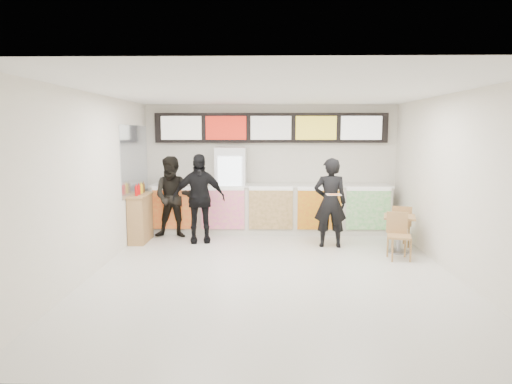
{
  "coord_description": "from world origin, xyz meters",
  "views": [
    {
      "loc": [
        -0.12,
        -7.48,
        2.36
      ],
      "look_at": [
        -0.31,
        1.2,
        1.21
      ],
      "focal_mm": 32.0,
      "sensor_mm": 36.0,
      "label": 1
    }
  ],
  "objects_px": {
    "customer_mid": "(199,198)",
    "service_counter": "(271,208)",
    "condiment_ledge": "(141,217)",
    "cafe_table": "(399,227)",
    "customer_main": "(330,203)",
    "drinks_fridge": "(231,190)",
    "customer_left": "(173,197)"
  },
  "relations": [
    {
      "from": "drinks_fridge",
      "to": "cafe_table",
      "type": "relative_size",
      "value": 1.3
    },
    {
      "from": "drinks_fridge",
      "to": "customer_mid",
      "type": "distance_m",
      "value": 1.16
    },
    {
      "from": "customer_main",
      "to": "customer_left",
      "type": "height_order",
      "value": "customer_main"
    },
    {
      "from": "customer_mid",
      "to": "condiment_ledge",
      "type": "xyz_separation_m",
      "value": [
        -1.27,
        0.01,
        -0.42
      ]
    },
    {
      "from": "customer_main",
      "to": "customer_left",
      "type": "relative_size",
      "value": 1.01
    },
    {
      "from": "drinks_fridge",
      "to": "condiment_ledge",
      "type": "distance_m",
      "value": 2.17
    },
    {
      "from": "customer_left",
      "to": "customer_mid",
      "type": "relative_size",
      "value": 0.96
    },
    {
      "from": "customer_mid",
      "to": "condiment_ledge",
      "type": "height_order",
      "value": "customer_mid"
    },
    {
      "from": "service_counter",
      "to": "condiment_ledge",
      "type": "xyz_separation_m",
      "value": [
        -2.82,
        -0.95,
        -0.05
      ]
    },
    {
      "from": "customer_left",
      "to": "condiment_ledge",
      "type": "distance_m",
      "value": 0.85
    },
    {
      "from": "customer_main",
      "to": "cafe_table",
      "type": "xyz_separation_m",
      "value": [
        1.3,
        -0.43,
        -0.41
      ]
    },
    {
      "from": "drinks_fridge",
      "to": "condiment_ledge",
      "type": "xyz_separation_m",
      "value": [
        -1.88,
        -0.97,
        -0.47
      ]
    },
    {
      "from": "customer_main",
      "to": "customer_mid",
      "type": "relative_size",
      "value": 0.97
    },
    {
      "from": "service_counter",
      "to": "cafe_table",
      "type": "bearing_deg",
      "value": -34.99
    },
    {
      "from": "drinks_fridge",
      "to": "customer_main",
      "type": "distance_m",
      "value": 2.52
    },
    {
      "from": "cafe_table",
      "to": "customer_main",
      "type": "bearing_deg",
      "value": 177.11
    },
    {
      "from": "cafe_table",
      "to": "service_counter",
      "type": "bearing_deg",
      "value": 160.34
    },
    {
      "from": "drinks_fridge",
      "to": "customer_main",
      "type": "bearing_deg",
      "value": -32.06
    },
    {
      "from": "customer_mid",
      "to": "service_counter",
      "type": "bearing_deg",
      "value": 22.33
    },
    {
      "from": "drinks_fridge",
      "to": "customer_main",
      "type": "relative_size",
      "value": 1.09
    },
    {
      "from": "drinks_fridge",
      "to": "cafe_table",
      "type": "bearing_deg",
      "value": -27.21
    },
    {
      "from": "service_counter",
      "to": "customer_main",
      "type": "bearing_deg",
      "value": -47.73
    },
    {
      "from": "drinks_fridge",
      "to": "cafe_table",
      "type": "xyz_separation_m",
      "value": [
        3.43,
        -1.77,
        -0.5
      ]
    },
    {
      "from": "customer_main",
      "to": "customer_mid",
      "type": "bearing_deg",
      "value": -4.87
    },
    {
      "from": "customer_main",
      "to": "customer_left",
      "type": "xyz_separation_m",
      "value": [
        -3.39,
        0.78,
        -0.01
      ]
    },
    {
      "from": "service_counter",
      "to": "drinks_fridge",
      "type": "distance_m",
      "value": 1.03
    },
    {
      "from": "drinks_fridge",
      "to": "customer_left",
      "type": "relative_size",
      "value": 1.1
    },
    {
      "from": "service_counter",
      "to": "drinks_fridge",
      "type": "bearing_deg",
      "value": 179.01
    },
    {
      "from": "drinks_fridge",
      "to": "customer_mid",
      "type": "bearing_deg",
      "value": -122.12
    },
    {
      "from": "service_counter",
      "to": "customer_mid",
      "type": "bearing_deg",
      "value": -148.14
    },
    {
      "from": "customer_mid",
      "to": "cafe_table",
      "type": "xyz_separation_m",
      "value": [
        4.05,
        -0.79,
        -0.44
      ]
    },
    {
      "from": "service_counter",
      "to": "customer_mid",
      "type": "xyz_separation_m",
      "value": [
        -1.55,
        -0.96,
        0.38
      ]
    }
  ]
}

